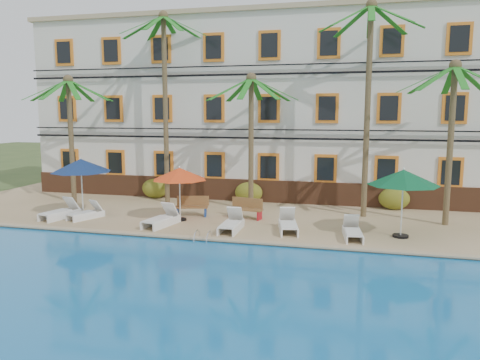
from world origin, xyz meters
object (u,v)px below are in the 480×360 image
(umbrella_blue, at_px, (81,166))
(bench_right, at_px, (247,208))
(umbrella_red, at_px, (180,174))
(umbrella_green, at_px, (403,178))
(palm_b, at_px, (165,84))
(lounger_a, at_px, (61,212))
(palm_e, at_px, (452,118))
(pool_ladder, at_px, (203,240))
(lounger_b, at_px, (86,213))
(palm_a, at_px, (70,120))
(palm_d, at_px, (368,83))
(lounger_d, at_px, (231,224))
(lounger_c, at_px, (162,219))
(bench_left, at_px, (192,206))
(lounger_e, at_px, (288,224))
(palm_c, at_px, (251,121))
(lounger_f, at_px, (353,231))

(umbrella_blue, xyz_separation_m, bench_right, (7.57, 1.35, -1.89))
(umbrella_red, height_order, umbrella_green, umbrella_green)
(palm_b, distance_m, lounger_a, 8.26)
(umbrella_blue, height_order, umbrella_red, umbrella_blue)
(palm_e, xyz_separation_m, pool_ladder, (-9.36, -4.85, -4.55))
(lounger_b, bearing_deg, lounger_a, -169.51)
(umbrella_green, bearing_deg, umbrella_blue, 178.60)
(palm_a, height_order, pool_ladder, palm_a)
(palm_d, bearing_deg, lounger_d, -142.52)
(umbrella_blue, bearing_deg, lounger_d, -7.47)
(lounger_c, relative_size, bench_left, 1.33)
(lounger_c, bearing_deg, umbrella_green, 3.28)
(palm_d, height_order, lounger_e, palm_d)
(palm_d, height_order, lounger_c, palm_d)
(lounger_b, height_order, bench_right, bench_right)
(lounger_a, xyz_separation_m, pool_ladder, (7.49, -1.90, -0.30))
(umbrella_red, distance_m, lounger_c, 2.16)
(palm_a, xyz_separation_m, umbrella_blue, (2.27, -2.72, -2.05))
(lounger_a, distance_m, lounger_e, 10.44)
(umbrella_blue, relative_size, lounger_d, 1.43)
(pool_ladder, bearing_deg, bench_left, 115.76)
(umbrella_red, xyz_separation_m, lounger_e, (4.97, -0.75, -1.79))
(lounger_c, bearing_deg, palm_e, 14.96)
(bench_left, relative_size, pool_ladder, 2.11)
(lounger_a, bearing_deg, umbrella_blue, 44.65)
(palm_c, height_order, umbrella_blue, palm_c)
(umbrella_blue, relative_size, bench_right, 1.77)
(palm_d, bearing_deg, umbrella_green, -68.14)
(palm_a, distance_m, palm_e, 18.42)
(palm_c, distance_m, umbrella_green, 7.93)
(lounger_b, bearing_deg, umbrella_red, 9.43)
(palm_a, bearing_deg, bench_right, -7.92)
(palm_a, height_order, lounger_e, palm_a)
(umbrella_blue, xyz_separation_m, lounger_c, (4.35, -0.90, -2.05))
(bench_left, bearing_deg, lounger_c, -105.73)
(palm_b, height_order, lounger_a, palm_b)
(umbrella_green, xyz_separation_m, pool_ladder, (-7.32, -2.25, -2.33))
(palm_d, distance_m, lounger_c, 10.95)
(palm_d, distance_m, lounger_b, 14.05)
(lounger_b, relative_size, lounger_f, 0.96)
(bench_right, bearing_deg, lounger_b, -165.54)
(lounger_a, relative_size, lounger_e, 1.00)
(palm_d, relative_size, pool_ladder, 13.04)
(umbrella_blue, distance_m, lounger_c, 4.89)
(palm_e, height_order, lounger_e, palm_e)
(lounger_e, bearing_deg, palm_c, 122.78)
(lounger_c, relative_size, lounger_f, 1.12)
(lounger_e, bearing_deg, bench_left, 160.06)
(lounger_a, bearing_deg, lounger_f, -1.15)
(palm_a, bearing_deg, palm_d, 1.33)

